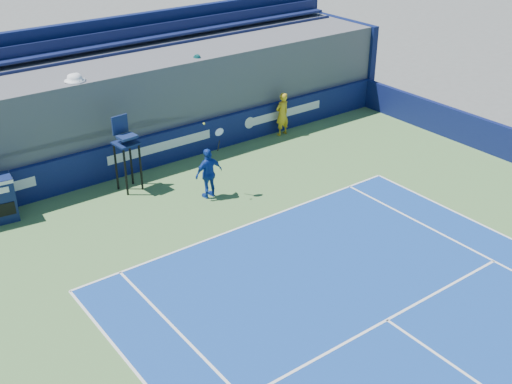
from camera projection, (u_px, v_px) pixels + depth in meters
ball_person at (282, 114)px, 24.58m from camera, size 0.65×0.46×1.69m
back_hoarding at (160, 149)px, 22.24m from camera, size 20.40×0.21×1.20m
umpire_chair at (126, 146)px, 20.15m from camera, size 0.77×0.77×2.48m
tennis_player at (209, 173)px, 19.99m from camera, size 0.98×0.42×2.57m
stadium_seating at (129, 99)px, 23.12m from camera, size 21.00×4.05×4.40m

